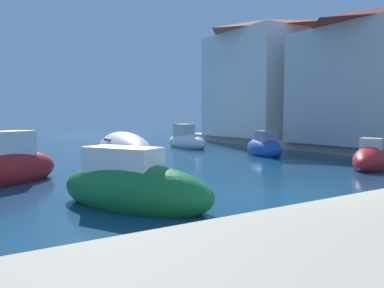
{
  "coord_description": "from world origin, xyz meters",
  "views": [
    {
      "loc": [
        -7.61,
        -7.04,
        2.21
      ],
      "look_at": [
        0.91,
        6.51,
        0.95
      ],
      "focal_mm": 35.98,
      "sensor_mm": 36.0,
      "label": 1
    }
  ],
  "objects": [
    {
      "name": "moored_boat_6",
      "position": [
        6.57,
        8.27,
        0.4
      ],
      "size": [
        2.25,
        3.56,
        1.58
      ],
      "rotation": [
        0.0,
        0.0,
        1.27
      ],
      "color": "#1E479E",
      "rests_on": "ground"
    },
    {
      "name": "ground",
      "position": [
        0.0,
        0.0,
        0.0
      ],
      "size": [
        80.0,
        80.0,
        0.0
      ],
      "primitive_type": "plane",
      "color": "navy"
    },
    {
      "name": "moored_boat_5",
      "position": [
        -4.66,
        15.59,
        0.38
      ],
      "size": [
        1.87,
        3.74,
        1.35
      ],
      "rotation": [
        0.0,
        0.0,
        4.61
      ],
      "color": "teal",
      "rests_on": "ground"
    },
    {
      "name": "waterfront_building_annex",
      "position": [
        13.0,
        15.25,
        5.0
      ],
      "size": [
        7.01,
        7.97,
        8.87
      ],
      "color": "white",
      "rests_on": "quay_promenade"
    },
    {
      "name": "moored_boat_1",
      "position": [
        -0.9,
        9.52,
        0.49
      ],
      "size": [
        2.68,
        6.11,
        1.78
      ],
      "rotation": [
        0.0,
        0.0,
        1.45
      ],
      "color": "white",
      "rests_on": "ground"
    },
    {
      "name": "moored_boat_3",
      "position": [
        5.41,
        14.39,
        0.44
      ],
      "size": [
        1.41,
        4.02,
        1.81
      ],
      "rotation": [
        0.0,
        0.0,
        4.73
      ],
      "color": "white",
      "rests_on": "ground"
    },
    {
      "name": "waterfront_building_main",
      "position": [
        13.0,
        5.96,
        4.38
      ],
      "size": [
        7.11,
        8.39,
        7.65
      ],
      "color": "beige",
      "rests_on": "quay_promenade"
    },
    {
      "name": "moored_boat_9",
      "position": [
        -3.99,
        1.36,
        0.45
      ],
      "size": [
        3.38,
        4.37,
        1.73
      ],
      "rotation": [
        0.0,
        0.0,
        5.23
      ],
      "color": "#197233",
      "rests_on": "ground"
    },
    {
      "name": "moored_boat_0",
      "position": [
        -6.32,
        6.45,
        0.48
      ],
      "size": [
        4.31,
        3.25,
        1.97
      ],
      "rotation": [
        0.0,
        0.0,
        3.62
      ],
      "color": "#B21E1E",
      "rests_on": "ground"
    },
    {
      "name": "moored_boat_4",
      "position": [
        6.83,
        2.25,
        0.37
      ],
      "size": [
        3.62,
        2.63,
        1.48
      ],
      "rotation": [
        0.0,
        0.0,
        3.59
      ],
      "color": "#B21E1E",
      "rests_on": "ground"
    }
  ]
}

